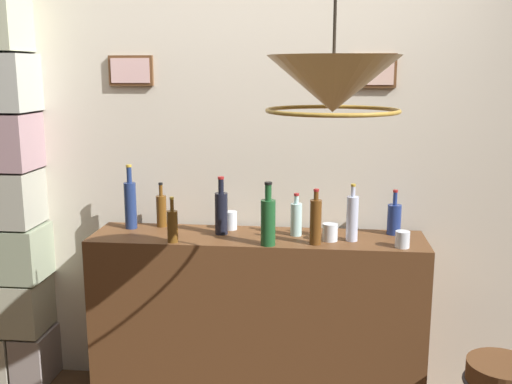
{
  "coord_description": "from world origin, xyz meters",
  "views": [
    {
      "loc": [
        0.32,
        -2.21,
        1.84
      ],
      "look_at": [
        0.0,
        0.77,
        1.23
      ],
      "focal_mm": 41.7,
      "sensor_mm": 36.0,
      "label": 1
    }
  ],
  "objects": [
    {
      "name": "glass_tumbler_highball",
      "position": [
        0.74,
        0.69,
        1.02
      ],
      "size": [
        0.07,
        0.07,
        0.08
      ],
      "color": "silver",
      "rests_on": "bar_shelf_unit"
    },
    {
      "name": "glass_tumbler_rocks",
      "position": [
        0.38,
        0.77,
        1.02
      ],
      "size": [
        0.08,
        0.08,
        0.09
      ],
      "color": "silver",
      "rests_on": "bar_shelf_unit"
    },
    {
      "name": "panelled_rear_partition",
      "position": [
        -0.0,
        1.1,
        1.39
      ],
      "size": [
        3.31,
        0.15,
        2.63
      ],
      "color": "beige",
      "rests_on": "ground"
    },
    {
      "name": "liquor_bottle_bourbon",
      "position": [
        0.07,
        0.66,
        1.1
      ],
      "size": [
        0.07,
        0.07,
        0.32
      ],
      "color": "#1B5026",
      "rests_on": "bar_shelf_unit"
    },
    {
      "name": "liquor_bottle_rum",
      "position": [
        -0.72,
        0.9,
        1.12
      ],
      "size": [
        0.07,
        0.07,
        0.36
      ],
      "color": "navy",
      "rests_on": "bar_shelf_unit"
    },
    {
      "name": "bar_shelf_unit",
      "position": [
        0.0,
        0.82,
        0.49
      ],
      "size": [
        1.78,
        0.41,
        0.98
      ],
      "primitive_type": "cube",
      "color": "brown",
      "rests_on": "ground"
    },
    {
      "name": "liquor_bottle_port",
      "position": [
        -0.19,
        0.84,
        1.1
      ],
      "size": [
        0.07,
        0.07,
        0.31
      ],
      "color": "black",
      "rests_on": "bar_shelf_unit"
    },
    {
      "name": "liquor_bottle_whiskey",
      "position": [
        -0.56,
        0.96,
        1.07
      ],
      "size": [
        0.06,
        0.06,
        0.25
      ],
      "color": "brown",
      "rests_on": "bar_shelf_unit"
    },
    {
      "name": "glass_tumbler_shot",
      "position": [
        -0.16,
        0.94,
        1.03
      ],
      "size": [
        0.07,
        0.07,
        0.1
      ],
      "color": "silver",
      "rests_on": "bar_shelf_unit"
    },
    {
      "name": "liquor_bottle_vermouth",
      "position": [
        0.21,
        0.86,
        1.07
      ],
      "size": [
        0.06,
        0.06,
        0.23
      ],
      "color": "#ADD7D3",
      "rests_on": "bar_shelf_unit"
    },
    {
      "name": "liquor_bottle_tequila",
      "position": [
        0.73,
        0.93,
        1.06
      ],
      "size": [
        0.07,
        0.07,
        0.24
      ],
      "color": "navy",
      "rests_on": "bar_shelf_unit"
    },
    {
      "name": "liquor_bottle_mezcal",
      "position": [
        -0.42,
        0.66,
        1.06
      ],
      "size": [
        0.06,
        0.06,
        0.24
      ],
      "color": "brown",
      "rests_on": "bar_shelf_unit"
    },
    {
      "name": "liquor_bottle_brandy",
      "position": [
        0.31,
        0.7,
        1.1
      ],
      "size": [
        0.06,
        0.06,
        0.29
      ],
      "color": "#5D3614",
      "rests_on": "bar_shelf_unit"
    },
    {
      "name": "stone_pillar",
      "position": [
        -1.44,
        0.95,
        1.28
      ],
      "size": [
        0.39,
        0.35,
        2.57
      ],
      "color": "#B7B4A0",
      "rests_on": "ground"
    },
    {
      "name": "liquor_bottle_gin",
      "position": [
        0.5,
        0.78,
        1.1
      ],
      "size": [
        0.06,
        0.06,
        0.3
      ],
      "color": "silver",
      "rests_on": "bar_shelf_unit"
    },
    {
      "name": "pendant_lamp",
      "position": [
        0.37,
        0.04,
        1.79
      ],
      "size": [
        0.51,
        0.51,
        0.49
      ],
      "color": "beige"
    }
  ]
}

